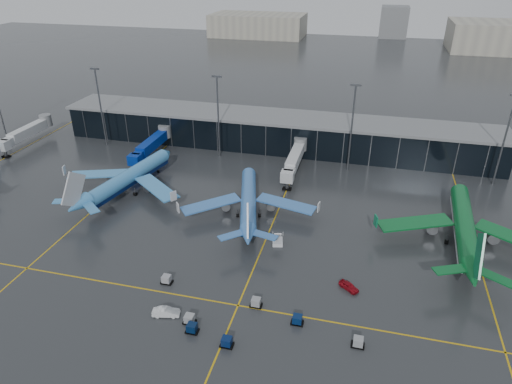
% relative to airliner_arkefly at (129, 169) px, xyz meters
% --- Properties ---
extents(ground, '(600.00, 600.00, 0.00)m').
position_rel_airliner_arkefly_xyz_m(ground, '(30.85, -21.73, -6.47)').
color(ground, '#282B2D').
rests_on(ground, ground).
extents(terminal_pier, '(142.00, 17.00, 10.70)m').
position_rel_airliner_arkefly_xyz_m(terminal_pier, '(30.85, 40.27, -1.05)').
color(terminal_pier, black).
rests_on(terminal_pier, ground).
extents(jet_bridges, '(94.00, 27.50, 7.20)m').
position_rel_airliner_arkefly_xyz_m(jet_bridges, '(-4.15, 21.25, -1.92)').
color(jet_bridges, '#595B60').
rests_on(jet_bridges, ground).
extents(flood_masts, '(203.00, 0.50, 25.50)m').
position_rel_airliner_arkefly_xyz_m(flood_masts, '(35.85, 28.27, 7.34)').
color(flood_masts, '#595B60').
rests_on(flood_masts, ground).
extents(distant_hangars, '(260.00, 71.00, 22.00)m').
position_rel_airliner_arkefly_xyz_m(distant_hangars, '(80.80, 248.34, 2.32)').
color(distant_hangars, '#B2AD99').
rests_on(distant_hangars, ground).
extents(taxi_lines, '(220.00, 120.00, 0.02)m').
position_rel_airliner_arkefly_xyz_m(taxi_lines, '(40.85, -11.13, -6.46)').
color(taxi_lines, gold).
rests_on(taxi_lines, ground).
extents(airliner_arkefly, '(44.08, 48.19, 12.95)m').
position_rel_airliner_arkefly_xyz_m(airliner_arkefly, '(0.00, 0.00, 0.00)').
color(airliner_arkefly, '#4192D6').
rests_on(airliner_arkefly, ground).
extents(airliner_klm_near, '(43.34, 46.76, 12.07)m').
position_rel_airliner_arkefly_xyz_m(airliner_klm_near, '(34.02, -3.92, -0.44)').
color(airliner_klm_near, '#3C77C7').
rests_on(airliner_klm_near, ground).
extents(airliner_aer_lingus, '(41.70, 46.74, 13.61)m').
position_rel_airliner_arkefly_xyz_m(airliner_aer_lingus, '(83.18, -4.25, 0.33)').
color(airliner_aer_lingus, '#0B6029').
rests_on(airliner_aer_lingus, ground).
extents(baggage_carts, '(39.25, 13.99, 1.70)m').
position_rel_airliner_arkefly_xyz_m(baggage_carts, '(42.17, -40.60, -5.72)').
color(baggage_carts, black).
rests_on(baggage_carts, ground).
extents(mobile_airstair, '(2.82, 3.59, 3.45)m').
position_rel_airliner_arkefly_xyz_m(mobile_airstair, '(43.72, -15.19, -5.70)').
color(mobile_airstair, white).
rests_on(mobile_airstair, ground).
extents(service_van_red, '(4.35, 3.88, 1.43)m').
position_rel_airliner_arkefly_xyz_m(service_van_red, '(60.15, -27.13, -5.76)').
color(service_van_red, maroon).
rests_on(service_van_red, ground).
extents(service_van_white, '(5.11, 2.73, 1.60)m').
position_rel_airliner_arkefly_xyz_m(service_van_white, '(29.22, -42.37, -5.67)').
color(service_van_white, silver).
rests_on(service_van_white, ground).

